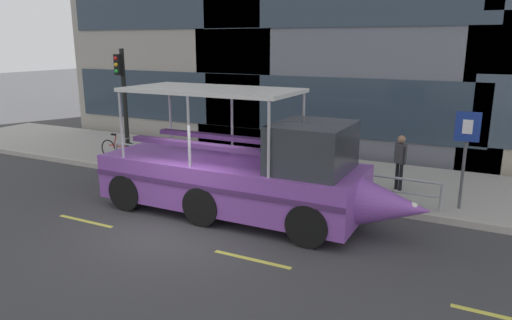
{
  "coord_description": "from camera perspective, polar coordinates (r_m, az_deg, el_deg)",
  "views": [
    {
      "loc": [
        6.59,
        -8.94,
        4.43
      ],
      "look_at": [
        0.92,
        2.19,
        1.3
      ],
      "focal_mm": 32.89,
      "sensor_mm": 36.0,
      "label": 1
    }
  ],
  "objects": [
    {
      "name": "parking_sign",
      "position": [
        13.09,
        24.16,
        1.81
      ],
      "size": [
        0.6,
        0.12,
        2.58
      ],
      "color": "#4C4F54",
      "rests_on": "sidewalk"
    },
    {
      "name": "pedestrian_near_bow",
      "position": [
        14.36,
        17.14,
        0.31
      ],
      "size": [
        0.4,
        0.33,
        1.64
      ],
      "color": "black",
      "rests_on": "sidewalk"
    },
    {
      "name": "duck_tour_boat",
      "position": [
        12.11,
        -1.05,
        -1.91
      ],
      "size": [
        8.72,
        2.47,
        3.3
      ],
      "color": "purple",
      "rests_on": "ground_plane"
    },
    {
      "name": "traffic_light_pole",
      "position": [
        17.66,
        -15.86,
        7.72
      ],
      "size": [
        0.24,
        0.46,
        4.06
      ],
      "color": "black",
      "rests_on": "sidewalk"
    },
    {
      "name": "curb_edge",
      "position": [
        14.4,
        -1.59,
        -3.48
      ],
      "size": [
        32.0,
        0.18,
        0.18
      ],
      "primitive_type": "cube",
      "color": "#B2ADA3",
      "rests_on": "ground_plane"
    },
    {
      "name": "lane_centreline",
      "position": [
        11.29,
        -11.52,
        -9.32
      ],
      "size": [
        25.8,
        0.12,
        0.01
      ],
      "color": "#DBD64C",
      "rests_on": "ground_plane"
    },
    {
      "name": "sidewalk",
      "position": [
        16.54,
        2.53,
        -1.16
      ],
      "size": [
        32.0,
        4.8,
        0.18
      ],
      "primitive_type": "cube",
      "color": "#A8A59E",
      "rests_on": "ground_plane"
    },
    {
      "name": "leaned_bicycle",
      "position": [
        18.24,
        -16.33,
        1.23
      ],
      "size": [
        1.74,
        0.46,
        0.96
      ],
      "color": "black",
      "rests_on": "sidewalk"
    },
    {
      "name": "ground_plane",
      "position": [
        11.96,
        -8.8,
        -7.86
      ],
      "size": [
        120.0,
        120.0,
        0.0
      ],
      "primitive_type": "plane",
      "color": "#3D3D3F"
    },
    {
      "name": "curb_guardrail",
      "position": [
        14.46,
        -0.52,
        -0.85
      ],
      "size": [
        11.11,
        0.09,
        0.78
      ],
      "color": "#9EA0A8",
      "rests_on": "sidewalk"
    }
  ]
}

